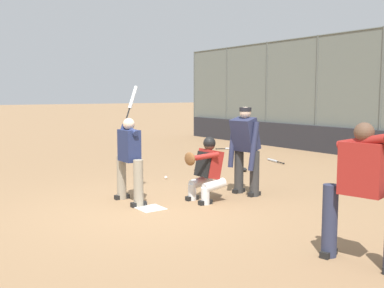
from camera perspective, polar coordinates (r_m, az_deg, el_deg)
ground_plane at (r=7.90m, az=-5.28°, el=-8.18°), size 160.00×160.00×0.00m
home_plate_marker at (r=7.90m, az=-5.28°, el=-8.13°), size 0.43×0.43×0.01m
batter_at_plate at (r=8.22m, az=-7.95°, el=-1.62°), size 1.01×0.62×2.14m
catcher_behind_plate at (r=8.29m, az=1.79°, el=-3.08°), size 0.63×0.73×1.20m
umpire_home at (r=8.83m, az=6.79°, el=-0.49°), size 0.70×0.48×1.73m
batter_on_deck at (r=5.53m, az=20.82°, el=-5.25°), size 1.11×0.55×2.20m
spare_bat_by_padding at (r=16.14m, az=4.82°, el=-0.58°), size 0.40×0.76×0.07m
spare_bat_third_base_side at (r=13.38m, az=10.35°, el=-2.10°), size 0.88×0.28×0.07m
fielding_glove_on_dirt at (r=11.63m, az=6.33°, el=-3.21°), size 0.30×0.23×0.11m
baseball_loose at (r=10.54m, az=-3.33°, el=-4.26°), size 0.07×0.07×0.07m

